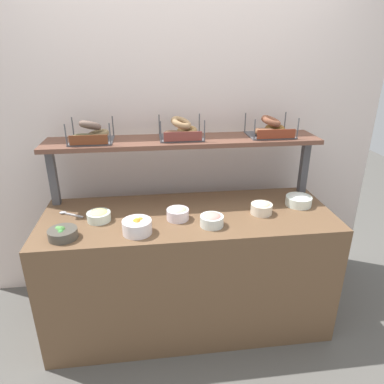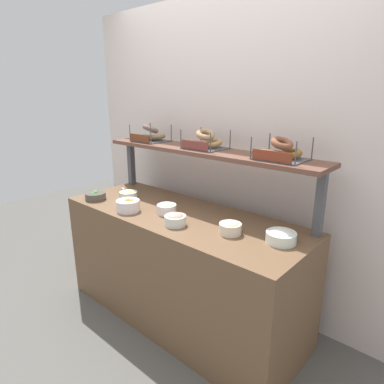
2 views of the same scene
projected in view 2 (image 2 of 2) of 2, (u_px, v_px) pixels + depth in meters
name	position (u px, v px, depth m)	size (l,w,h in m)	color
ground_plane	(181.00, 315.00, 2.63)	(8.00, 8.00, 0.00)	#595651
back_wall	(227.00, 155.00, 2.67)	(3.08, 0.06, 2.40)	silver
deli_counter	(181.00, 267.00, 2.50)	(1.88, 0.70, 0.85)	brown
shelf_riser_left	(131.00, 163.00, 3.08)	(0.05, 0.05, 0.40)	#4C4C51
shelf_riser_right	(320.00, 204.00, 1.96)	(0.05, 0.05, 0.40)	#4C4C51
upper_shelf	(205.00, 151.00, 2.45)	(1.84, 0.32, 0.03)	brown
bowl_cream_cheese	(281.00, 236.00, 1.91)	(0.17, 0.17, 0.08)	white
bowl_egg_salad	(128.00, 194.00, 2.71)	(0.15, 0.15, 0.07)	white
bowl_fruit_salad	(128.00, 205.00, 2.42)	(0.17, 0.17, 0.09)	white
bowl_lox_spread	(175.00, 219.00, 2.17)	(0.14, 0.14, 0.08)	white
bowl_veggie_mix	(95.00, 196.00, 2.69)	(0.16, 0.16, 0.07)	#504C42
bowl_scallion_spread	(167.00, 208.00, 2.37)	(0.14, 0.14, 0.08)	white
bowl_potato_salad	(230.00, 227.00, 2.03)	(0.14, 0.14, 0.08)	#EDDFC7
serving_spoon_near_plate	(124.00, 190.00, 2.93)	(0.16, 0.10, 0.01)	#B7B7BC
bagel_basket_poppy	(150.00, 136.00, 2.82)	(0.29, 0.25, 0.15)	#4C4C51
bagel_basket_everything	(205.00, 142.00, 2.46)	(0.30, 0.26, 0.15)	#4C4C51
bagel_basket_cinnamon_raisin	(281.00, 152.00, 2.06)	(0.31, 0.25, 0.14)	#4C4C51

